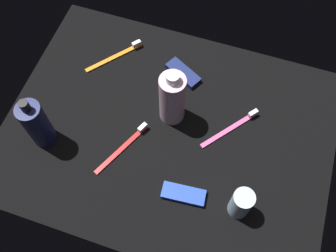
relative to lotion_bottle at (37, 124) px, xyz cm
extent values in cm
cube|color=black|center=(29.30, 11.65, -8.35)|extent=(84.00, 64.00, 1.20)
cylinder|color=#191E4F|center=(0.00, 0.00, -0.22)|extent=(5.94, 5.94, 15.05)
cylinder|color=black|center=(0.00, 0.00, 8.70)|extent=(2.20, 2.20, 2.80)
cylinder|color=silver|center=(28.73, 16.69, 0.37)|extent=(6.52, 6.52, 16.25)
cylinder|color=silver|center=(28.73, 16.69, 9.60)|extent=(3.20, 3.20, 2.20)
cylinder|color=silver|center=(51.32, -2.50, -2.92)|extent=(4.87, 4.87, 9.66)
cube|color=#E55999|center=(44.33, 17.12, -7.30)|extent=(12.17, 14.81, 0.90)
cube|color=white|center=(49.01, 22.98, -6.25)|extent=(2.48, 2.72, 1.20)
cube|color=orange|center=(7.29, 28.94, -7.30)|extent=(12.43, 14.61, 0.90)
cube|color=white|center=(12.08, 34.71, -6.25)|extent=(2.51, 2.70, 1.20)
cube|color=red|center=(19.80, 3.14, -7.30)|extent=(8.65, 16.84, 0.90)
cube|color=white|center=(22.95, 9.94, -6.25)|extent=(2.09, 2.82, 1.20)
cube|color=blue|center=(38.17, -3.36, -7.00)|extent=(10.72, 4.91, 1.50)
cube|color=navy|center=(27.74, 29.70, -7.00)|extent=(11.06, 8.40, 1.50)
camera|label=1|loc=(43.00, -29.53, 82.47)|focal=41.27mm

